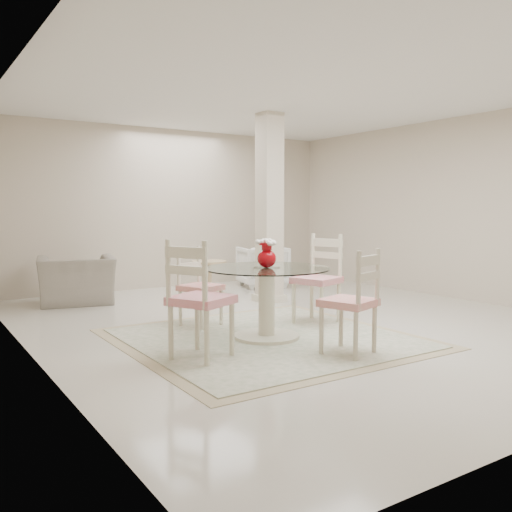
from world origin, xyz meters
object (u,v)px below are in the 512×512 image
dining_table (267,303)px  dining_chair_west (196,291)px  red_vase (267,253)px  armchair_white (262,266)px  dining_chair_north (196,280)px  dining_chair_east (320,272)px  recliner_taupe (77,280)px  side_table (209,280)px  column (269,208)px  dining_chair_south (355,294)px

dining_table → dining_chair_west: (-0.97, -0.33, 0.25)m
dining_table → red_vase: 0.51m
armchair_white → dining_chair_north: bearing=57.9°
red_vase → dining_chair_north: size_ratio=0.30×
red_vase → dining_table: bearing=161.6°
red_vase → dining_chair_east: 1.06m
dining_chair_east → recliner_taupe: (-2.05, 2.90, -0.27)m
dining_chair_north → dining_chair_west: size_ratio=0.84×
dining_chair_east → recliner_taupe: dining_chair_east is taller
recliner_taupe → side_table: 1.94m
dining_chair_north → column: bearing=9.1°
dining_chair_east → side_table: bearing=166.0°
recliner_taupe → armchair_white: 3.15m
dining_table → red_vase: bearing=-18.4°
column → red_vase: 2.35m
column → side_table: (-0.52, 0.88, -1.10)m
dining_chair_north → recliner_taupe: bearing=88.6°
red_vase → dining_chair_west: size_ratio=0.25×
dining_chair_east → dining_chair_west: 2.05m
dining_chair_south → recliner_taupe: size_ratio=1.05×
column → armchair_white: (0.75, 1.30, -1.00)m
dining_chair_north → red_vase: bearing=-91.8°
column → dining_chair_north: 2.06m
dining_table → red_vase: (0.00, -0.00, 0.51)m
dining_chair_west → red_vase: bearing=-97.8°
column → red_vase: size_ratio=9.08×
column → side_table: size_ratio=4.91×
dining_chair_west → armchair_white: 4.66m
dining_chair_east → red_vase: bearing=-89.7°
red_vase → column: bearing=54.8°
armchair_white → side_table: 1.34m
dining_table → side_table: size_ratio=2.35×
red_vase → recliner_taupe: bearing=108.5°
dining_chair_north → dining_chair_east: bearing=-46.7°
recliner_taupe → armchair_white: bearing=-168.0°
armchair_white → side_table: size_ratio=1.41×
column → dining_table: column is taller
column → dining_chair_north: (-1.65, -0.92, -0.82)m
red_vase → recliner_taupe: size_ratio=0.29×
dining_chair_east → side_table: size_ratio=2.10×
dining_table → dining_chair_north: 1.03m
recliner_taupe → dining_chair_west: bearing=104.1°
dining_table → recliner_taupe: size_ratio=1.25×
dining_chair_west → column: bearing=-72.6°
dining_table → recliner_taupe: 3.39m
red_vase → armchair_white: red_vase is taller
armchair_white → side_table: (-1.27, -0.42, -0.10)m
dining_chair_south → dining_chair_north: bearing=-89.5°
recliner_taupe → side_table: size_ratio=1.87×
column → recliner_taupe: 2.93m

